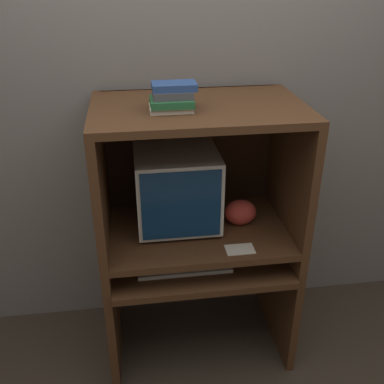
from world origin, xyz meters
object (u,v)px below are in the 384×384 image
snack_bag (240,212)px  keyboard (184,265)px  book_stack (172,97)px  crt_monitor (177,187)px  mouse (244,261)px

snack_bag → keyboard: bearing=-157.0°
keyboard → book_stack: bearing=121.7°
crt_monitor → mouse: size_ratio=6.96×
snack_bag → crt_monitor: bearing=169.0°
keyboard → snack_bag: 0.40m
snack_bag → book_stack: book_stack is taller
keyboard → mouse: bearing=-2.2°
crt_monitor → keyboard: bearing=-86.8°
crt_monitor → mouse: 0.52m
snack_bag → book_stack: 0.74m
keyboard → snack_bag: (0.32, 0.13, 0.21)m
keyboard → book_stack: (-0.04, 0.06, 0.86)m
crt_monitor → snack_bag: 0.36m
keyboard → crt_monitor: bearing=93.2°
keyboard → snack_bag: size_ratio=2.87×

